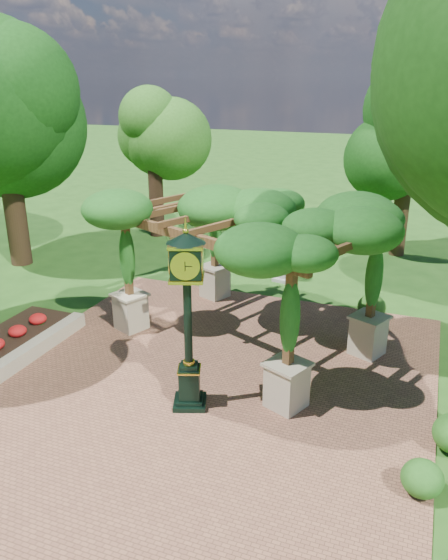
% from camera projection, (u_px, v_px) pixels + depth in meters
% --- Properties ---
extents(ground, '(120.00, 120.00, 0.00)m').
position_uv_depth(ground, '(181.00, 417.00, 11.41)').
color(ground, '#1E4714').
rests_on(ground, ground).
extents(brick_plaza, '(10.00, 12.00, 0.04)m').
position_uv_depth(brick_plaza, '(200.00, 392.00, 12.27)').
color(brick_plaza, brown).
rests_on(brick_plaza, ground).
extents(border_wall, '(0.35, 5.00, 0.40)m').
position_uv_depth(border_wall, '(19.00, 359.00, 13.33)').
color(border_wall, '#C6B793').
rests_on(border_wall, ground).
extents(pedestal_clock, '(1.00, 1.00, 3.93)m').
position_uv_depth(pedestal_clock, '(187.00, 306.00, 10.98)').
color(pedestal_clock, black).
rests_on(pedestal_clock, brick_plaza).
extents(pergola, '(7.42, 6.15, 4.02)m').
position_uv_depth(pergola, '(245.00, 222.00, 13.50)').
color(pergola, tan).
rests_on(pergola, brick_plaza).
extents(sundial, '(0.73, 0.73, 1.12)m').
position_uv_depth(sundial, '(284.00, 267.00, 18.83)').
color(sundial, '#989890').
rests_on(sundial, ground).
extents(shrub_front, '(0.79, 0.79, 0.64)m').
position_uv_depth(shrub_front, '(422.00, 478.00, 9.17)').
color(shrub_front, '#225518').
rests_on(shrub_front, brick_plaza).
extents(shrub_back, '(0.90, 0.90, 0.74)m').
position_uv_depth(shrub_back, '(372.00, 307.00, 15.83)').
color(shrub_back, '#295719').
rests_on(shrub_back, brick_plaza).
extents(tree_west_far, '(3.30, 3.30, 7.51)m').
position_uv_depth(tree_west_far, '(153.00, 116.00, 22.60)').
color(tree_west_far, black).
rests_on(tree_west_far, ground).
extents(tree_north, '(3.52, 3.52, 6.61)m').
position_uv_depth(tree_north, '(410.00, 138.00, 20.18)').
color(tree_north, '#372716').
rests_on(tree_north, ground).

